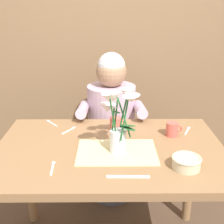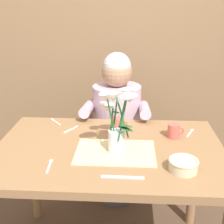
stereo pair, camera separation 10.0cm
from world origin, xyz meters
name	(u,v)px [view 1 (the left image)]	position (x,y,z in m)	size (l,w,h in m)	color
wood_panel_backdrop	(109,28)	(0.00, 1.05, 1.25)	(4.00, 0.10, 2.50)	brown
dining_table	(110,164)	(0.00, 0.00, 0.64)	(1.20, 0.80, 0.74)	olive
seated_person	(111,131)	(0.01, 0.62, 0.56)	(0.45, 0.47, 1.14)	#4C4C56
striped_placemat	(117,152)	(0.04, -0.05, 0.74)	(0.40, 0.28, 0.01)	beige
flower_vase	(119,117)	(0.05, -0.04, 0.93)	(0.22, 0.26, 0.33)	silver
ceramic_bowl	(186,162)	(0.35, -0.21, 0.77)	(0.14, 0.14, 0.06)	beige
dinner_knife	(128,177)	(0.08, -0.28, 0.74)	(0.19, 0.02, 0.01)	silver
tea_cup	(116,124)	(0.04, 0.22, 0.78)	(0.09, 0.07, 0.08)	#CC564C
coffee_cup	(172,129)	(0.35, 0.14, 0.78)	(0.09, 0.07, 0.08)	#CC564C
spoon_0	(71,129)	(-0.23, 0.23, 0.74)	(0.08, 0.11, 0.01)	silver
spoon_1	(50,122)	(-0.37, 0.34, 0.74)	(0.09, 0.10, 0.01)	silver
spoon_2	(188,129)	(0.46, 0.22, 0.74)	(0.06, 0.11, 0.01)	silver
spoon_3	(53,166)	(-0.26, -0.19, 0.74)	(0.02, 0.12, 0.01)	silver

